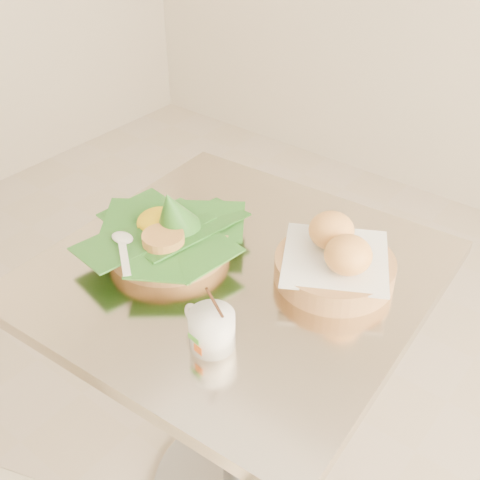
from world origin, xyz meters
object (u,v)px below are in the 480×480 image
Objects in this scene: cafe_table at (236,349)px; rice_basket at (167,233)px; coffee_mug at (211,328)px; bread_basket at (336,261)px.

cafe_table is 0.30m from rice_basket.
rice_basket is at bearing 148.61° from coffee_mug.
rice_basket is 0.33m from bread_basket.
cafe_table is at bearing 13.92° from rice_basket.
cafe_table is at bearing -150.38° from bread_basket.
bread_basket is at bearing 76.00° from coffee_mug.
coffee_mug is at bearing -104.00° from bread_basket.
coffee_mug is (-0.07, -0.28, -0.01)m from bread_basket.
bread_basket is (0.31, 0.13, 0.00)m from rice_basket.
bread_basket is at bearing 22.69° from rice_basket.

